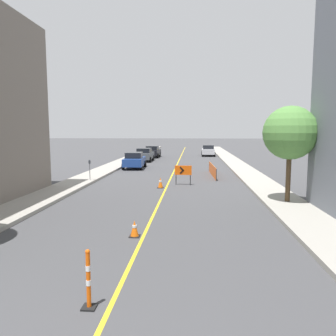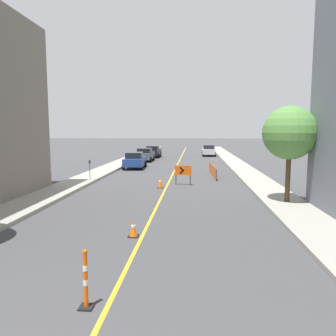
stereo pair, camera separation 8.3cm
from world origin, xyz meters
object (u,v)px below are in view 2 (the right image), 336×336
at_px(parked_car_curb_mid, 145,155).
at_px(parked_car_opposite_side, 209,150).
at_px(traffic_cone_third, 160,183).
at_px(arrow_barricade_primary, 183,171).
at_px(parking_meter_far_curb, 90,166).
at_px(delineator_post_front, 86,283).
at_px(street_tree_right_near, 290,133).
at_px(parked_car_curb_near, 135,160).
at_px(traffic_cone_second, 133,229).
at_px(parked_car_curb_far, 153,152).

relative_size(parked_car_curb_mid, parked_car_opposite_side, 0.99).
distance_m(traffic_cone_third, arrow_barricade_primary, 2.01).
bearing_deg(parking_meter_far_curb, traffic_cone_third, -19.13).
bearing_deg(parking_meter_far_curb, delineator_post_front, -72.35).
height_order(traffic_cone_third, street_tree_right_near, street_tree_right_near).
relative_size(delineator_post_front, parking_meter_far_curb, 0.88).
xyz_separation_m(parked_car_curb_near, parked_car_opposite_side, (7.95, 16.32, 0.00)).
bearing_deg(arrow_barricade_primary, parked_car_curb_mid, 107.98).
bearing_deg(traffic_cone_second, traffic_cone_third, 90.37).
height_order(traffic_cone_second, parked_car_curb_near, parked_car_curb_near).
height_order(parked_car_curb_far, street_tree_right_near, street_tree_right_near).
relative_size(traffic_cone_second, delineator_post_front, 0.45).
bearing_deg(parked_car_curb_near, traffic_cone_third, -74.16).
distance_m(traffic_cone_third, parked_car_curb_near, 11.36).
bearing_deg(arrow_barricade_primary, parking_meter_far_curb, 176.18).
bearing_deg(delineator_post_front, traffic_cone_second, 88.43).
relative_size(parked_car_curb_near, parked_car_opposite_side, 1.01).
bearing_deg(delineator_post_front, parked_car_curb_near, 98.06).
bearing_deg(parked_car_curb_mid, parking_meter_far_curb, -94.06).
distance_m(traffic_cone_second, parking_meter_far_curb, 12.84).
height_order(traffic_cone_third, parked_car_curb_far, parked_car_curb_far).
bearing_deg(parked_car_curb_mid, parked_car_opposite_side, 49.22).
bearing_deg(traffic_cone_third, street_tree_right_near, -32.02).
distance_m(traffic_cone_second, parked_car_opposite_side, 37.14).
bearing_deg(traffic_cone_third, delineator_post_front, -90.26).
bearing_deg(parked_car_curb_far, parked_car_opposite_side, 24.36).
relative_size(traffic_cone_second, parked_car_curb_far, 0.13).
bearing_deg(parked_car_curb_near, arrow_barricade_primary, -64.70).
bearing_deg(street_tree_right_near, parked_car_opposite_side, 94.65).
height_order(arrow_barricade_primary, parked_car_curb_near, parked_car_curb_near).
relative_size(traffic_cone_second, traffic_cone_third, 0.84).
xyz_separation_m(traffic_cone_third, street_tree_right_near, (6.86, -4.29, 3.25)).
relative_size(arrow_barricade_primary, parked_car_curb_near, 0.30).
distance_m(parked_car_curb_near, parked_car_opposite_side, 18.16).
distance_m(traffic_cone_second, street_tree_right_near, 9.37).
bearing_deg(street_tree_right_near, parking_meter_far_curb, 153.23).
bearing_deg(parking_meter_far_curb, traffic_cone_second, -65.43).
bearing_deg(street_tree_right_near, parked_car_curb_near, 124.92).
height_order(parked_car_opposite_side, parking_meter_far_curb, parking_meter_far_curb).
bearing_deg(traffic_cone_third, parked_car_curb_far, 98.28).
xyz_separation_m(arrow_barricade_primary, parked_car_curb_near, (-5.08, 9.48, -0.16)).
xyz_separation_m(traffic_cone_third, parking_meter_far_curb, (-5.26, 1.83, 0.86)).
xyz_separation_m(traffic_cone_third, delineator_post_front, (-0.06, -14.51, 0.22)).
relative_size(parked_car_curb_mid, street_tree_right_near, 0.91).
height_order(traffic_cone_third, arrow_barricade_primary, arrow_barricade_primary).
bearing_deg(delineator_post_front, parked_car_curb_mid, 96.43).
xyz_separation_m(traffic_cone_third, parked_car_curb_far, (-3.47, 23.85, 0.46)).
height_order(traffic_cone_third, delineator_post_front, delineator_post_front).
distance_m(delineator_post_front, parked_car_curb_mid, 32.86).
bearing_deg(parking_meter_far_curb, parked_car_curb_mid, 84.68).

